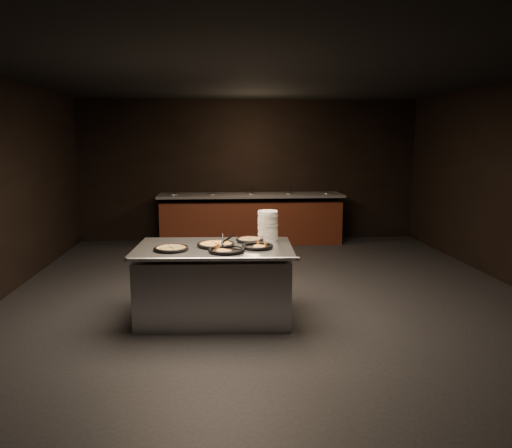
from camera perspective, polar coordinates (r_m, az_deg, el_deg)
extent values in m
cube|color=black|center=(6.75, 1.49, -8.21)|extent=(7.00, 8.00, 0.01)
cube|color=black|center=(6.50, 1.60, 17.07)|extent=(7.00, 8.00, 0.01)
cube|color=black|center=(10.45, -0.77, 6.14)|extent=(7.00, 0.01, 2.90)
cube|color=black|center=(2.56, 10.97, -3.92)|extent=(7.00, 0.01, 2.90)
cube|color=#531F13|center=(10.13, -0.60, 0.22)|extent=(3.60, 0.75, 0.85)
cube|color=#5E5E62|center=(10.06, -0.60, 3.31)|extent=(3.70, 0.83, 0.05)
cube|color=#3C230D|center=(10.20, -0.59, -1.93)|extent=(3.60, 0.69, 0.08)
cylinder|color=#AFB2B7|center=(10.07, -9.45, 3.22)|extent=(0.22, 0.22, 0.08)
cylinder|color=#4F722D|center=(10.07, -9.45, 3.36)|extent=(0.19, 0.19, 0.02)
cylinder|color=black|center=(10.04, -9.30, 3.83)|extent=(0.04, 0.10, 0.19)
cylinder|color=#AFB2B7|center=(10.04, -5.03, 3.29)|extent=(0.22, 0.22, 0.08)
cylinder|color=#4F722D|center=(10.03, -5.03, 3.43)|extent=(0.19, 0.19, 0.02)
cylinder|color=black|center=(10.00, -4.87, 3.90)|extent=(0.04, 0.10, 0.19)
cylinder|color=#AFB2B7|center=(10.06, -0.60, 3.33)|extent=(0.22, 0.22, 0.08)
cylinder|color=#4F722D|center=(10.05, -0.60, 3.48)|extent=(0.19, 0.19, 0.02)
cylinder|color=black|center=(10.03, -0.42, 3.95)|extent=(0.04, 0.10, 0.19)
cylinder|color=#AFB2B7|center=(10.14, 3.78, 3.36)|extent=(0.22, 0.22, 0.08)
cylinder|color=#4F722D|center=(10.14, 3.78, 3.50)|extent=(0.19, 0.19, 0.02)
cylinder|color=black|center=(10.11, 3.97, 3.97)|extent=(0.04, 0.10, 0.19)
cylinder|color=#AFB2B7|center=(10.28, 8.07, 3.37)|extent=(0.22, 0.22, 0.08)
cylinder|color=#4F722D|center=(10.28, 8.07, 3.51)|extent=(0.19, 0.19, 0.02)
cylinder|color=black|center=(10.25, 8.27, 3.97)|extent=(0.04, 0.10, 0.19)
cube|color=#AFB2B7|center=(5.85, -4.76, -7.06)|extent=(1.76, 1.13, 0.77)
cube|color=#AFB2B7|center=(5.74, -4.82, -2.76)|extent=(1.84, 1.21, 0.04)
cylinder|color=#AFB2B7|center=(5.19, -4.85, -4.05)|extent=(1.78, 0.14, 0.04)
cylinder|color=white|center=(6.04, 1.36, -0.21)|extent=(0.24, 0.24, 0.36)
cylinder|color=black|center=(5.59, -9.67, -2.92)|extent=(0.36, 0.36, 0.01)
torus|color=black|center=(5.58, -9.68, -2.76)|extent=(0.39, 0.39, 0.04)
torus|color=brown|center=(5.58, -9.68, -2.74)|extent=(0.32, 0.32, 0.03)
cylinder|color=#BA874A|center=(5.58, -9.68, -2.76)|extent=(0.28, 0.28, 0.02)
cube|color=black|center=(5.58, -9.68, -2.67)|extent=(0.09, 0.27, 0.00)
cube|color=black|center=(5.58, -9.68, -2.67)|extent=(0.27, 0.09, 0.00)
cylinder|color=black|center=(5.74, -4.61, -2.49)|extent=(0.41, 0.41, 0.01)
torus|color=black|center=(5.73, -4.61, -2.33)|extent=(0.43, 0.43, 0.04)
torus|color=brown|center=(5.73, -4.61, -2.31)|extent=(0.37, 0.37, 0.03)
cylinder|color=#F7CC59|center=(5.73, -4.61, -2.33)|extent=(0.33, 0.33, 0.02)
cube|color=black|center=(5.73, -4.61, -2.24)|extent=(0.11, 0.31, 0.00)
cube|color=black|center=(5.73, -4.61, -2.24)|extent=(0.31, 0.11, 0.00)
cylinder|color=black|center=(5.99, -0.74, -1.95)|extent=(0.31, 0.31, 0.01)
torus|color=black|center=(5.99, -0.74, -1.80)|extent=(0.33, 0.33, 0.04)
torus|color=brown|center=(5.99, -0.74, -1.78)|extent=(0.27, 0.27, 0.03)
cylinder|color=#BA874A|center=(5.99, -0.74, -1.80)|extent=(0.23, 0.23, 0.02)
cube|color=black|center=(5.99, -0.74, -1.72)|extent=(0.22, 0.07, 0.00)
cube|color=black|center=(5.99, -0.74, -1.72)|extent=(0.07, 0.22, 0.00)
cylinder|color=black|center=(5.44, -3.40, -3.13)|extent=(0.38, 0.38, 0.01)
torus|color=black|center=(5.44, -3.40, -2.97)|extent=(0.40, 0.40, 0.04)
cylinder|color=black|center=(5.63, 0.17, -2.69)|extent=(0.33, 0.33, 0.01)
torus|color=black|center=(5.62, 0.17, -2.53)|extent=(0.36, 0.36, 0.04)
cube|color=#AFB2B7|center=(5.78, -3.78, -2.22)|extent=(0.09, 0.11, 0.00)
cylinder|color=black|center=(5.62, -3.85, -1.81)|extent=(0.03, 0.19, 0.12)
cylinder|color=#AFB2B7|center=(5.70, -3.81, -2.13)|extent=(0.02, 0.10, 0.08)
cube|color=#AFB2B7|center=(5.53, -1.92, -2.74)|extent=(0.14, 0.14, 0.00)
cylinder|color=black|center=(5.61, -3.28, -1.74)|extent=(0.16, 0.16, 0.14)
cylinder|color=#AFB2B7|center=(5.57, -2.60, -2.35)|extent=(0.08, 0.08, 0.09)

